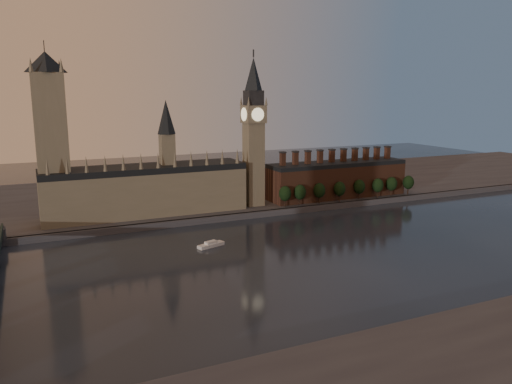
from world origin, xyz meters
TOP-DOWN VIEW (x-y plane):
  - ground at (0.00, 0.00)m, footprint 900.00×900.00m
  - north_bank at (0.00, 178.04)m, footprint 900.00×182.00m
  - palace_of_westminster at (-64.41, 114.91)m, footprint 130.00×30.30m
  - victoria_tower at (-120.00, 115.00)m, footprint 24.00×24.00m
  - big_ben at (10.00, 110.00)m, footprint 15.00×15.00m
  - chimney_block at (80.00, 110.00)m, footprint 110.00×25.00m
  - embankment_tree_0 at (27.30, 95.00)m, footprint 8.60×8.60m
  - embankment_tree_1 at (39.32, 95.23)m, footprint 8.60×8.60m
  - embankment_tree_2 at (55.08, 94.84)m, footprint 8.60×8.60m
  - embankment_tree_3 at (71.63, 93.74)m, footprint 8.60×8.60m
  - embankment_tree_4 at (90.00, 94.95)m, footprint 8.60×8.60m
  - embankment_tree_5 at (106.13, 93.63)m, footprint 8.60×8.60m
  - embankment_tree_6 at (119.91, 94.51)m, footprint 8.60×8.60m
  - embankment_tree_7 at (136.10, 94.12)m, footprint 8.60×8.60m
  - river_boat at (-46.51, 41.19)m, footprint 16.25×9.20m

SIDE VIEW (x-z plane):
  - ground at x=0.00m, z-range 0.00..0.00m
  - river_boat at x=-46.51m, z-range -0.37..2.76m
  - north_bank at x=0.00m, z-range 0.00..4.00m
  - embankment_tree_0 at x=27.30m, z-range 6.03..20.91m
  - embankment_tree_1 at x=39.32m, z-range 6.03..20.91m
  - embankment_tree_2 at x=55.08m, z-range 6.03..20.91m
  - embankment_tree_3 at x=71.63m, z-range 6.03..20.91m
  - embankment_tree_4 at x=90.00m, z-range 6.03..20.91m
  - embankment_tree_5 at x=106.13m, z-range 6.03..20.91m
  - embankment_tree_6 at x=119.91m, z-range 6.03..20.91m
  - embankment_tree_7 at x=136.10m, z-range 6.03..20.91m
  - chimney_block at x=80.00m, z-range -0.68..36.32m
  - palace_of_westminster at x=-64.41m, z-range -15.37..58.63m
  - big_ben at x=10.00m, z-range 3.33..110.33m
  - victoria_tower at x=-120.00m, z-range 5.09..113.09m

